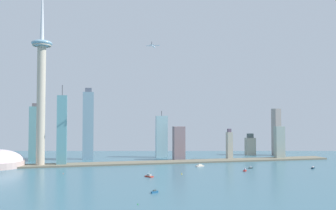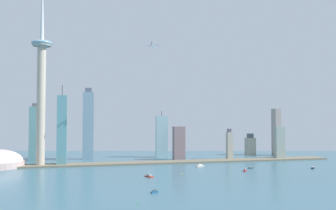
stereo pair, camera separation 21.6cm
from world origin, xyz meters
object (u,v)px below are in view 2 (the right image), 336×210
at_px(skyscraper_2, 179,143).
at_px(boat_5, 154,192).
at_px(observation_tower, 41,81).
at_px(boat_4, 251,168).
at_px(channel_buoy_1, 63,173).
at_px(boat_0, 200,166).
at_px(skyscraper_0, 88,125).
at_px(channel_buoy_2, 182,174).
at_px(boat_6, 149,176).
at_px(skyscraper_8, 279,143).
at_px(skyscraper_3, 63,135).
at_px(skyscraper_6, 162,137).
at_px(airplane, 153,46).
at_px(skyscraper_7, 62,130).
at_px(skyscraper_1, 229,145).
at_px(skyscraper_4, 36,133).
at_px(boat_3, 245,170).
at_px(boat_1, 313,168).
at_px(channel_buoy_0, 138,204).
at_px(skyscraper_5, 250,146).
at_px(skyscraper_9, 276,132).

distance_m(skyscraper_2, boat_5, 354.36).
relative_size(observation_tower, boat_4, 44.08).
height_order(skyscraper_2, channel_buoy_1, skyscraper_2).
bearing_deg(observation_tower, boat_0, -13.60).
height_order(skyscraper_0, boat_5, skyscraper_0).
bearing_deg(boat_4, channel_buoy_2, -171.26).
bearing_deg(boat_6, skyscraper_8, 88.41).
relative_size(boat_4, boat_5, 0.86).
height_order(skyscraper_3, skyscraper_6, skyscraper_3).
height_order(channel_buoy_1, airplane, airplane).
bearing_deg(boat_5, skyscraper_7, -88.66).
bearing_deg(channel_buoy_2, boat_4, 15.11).
xyz_separation_m(boat_5, boat_6, (14.45, 119.63, 0.12)).
bearing_deg(skyscraper_8, channel_buoy_1, -166.53).
xyz_separation_m(observation_tower, skyscraper_1, (401.45, 21.34, -134.27)).
xyz_separation_m(skyscraper_4, boat_3, (379.94, -241.46, -58.86)).
height_order(skyscraper_3, skyscraper_8, skyscraper_3).
bearing_deg(observation_tower, boat_4, -17.24).
bearing_deg(observation_tower, airplane, -16.99).
relative_size(boat_3, channel_buoy_1, 5.49).
bearing_deg(boat_0, skyscraper_6, 83.88).
xyz_separation_m(boat_1, channel_buoy_2, (-255.61, -12.62, 0.07)).
xyz_separation_m(skyscraper_6, channel_buoy_0, (-120.87, -443.09, -48.47)).
bearing_deg(boat_0, skyscraper_7, 145.32).
bearing_deg(channel_buoy_2, skyscraper_8, 30.71).
distance_m(skyscraper_6, skyscraper_8, 273.28).
bearing_deg(channel_buoy_2, boat_3, 5.13).
distance_m(skyscraper_7, boat_1, 484.53).
distance_m(skyscraper_2, boat_1, 282.01).
relative_size(skyscraper_5, skyscraper_9, 0.46).
relative_size(boat_0, boat_4, 2.03).
bearing_deg(boat_5, channel_buoy_1, -79.53).
height_order(observation_tower, skyscraper_1, observation_tower).
xyz_separation_m(skyscraper_8, boat_1, (-22.36, -152.47, -35.86)).
bearing_deg(airplane, channel_buoy_0, -168.59).
relative_size(skyscraper_1, skyscraper_3, 0.59).
height_order(observation_tower, airplane, observation_tower).
xyz_separation_m(observation_tower, airplane, (209.73, -64.09, 64.90)).
bearing_deg(channel_buoy_0, skyscraper_9, 45.73).
xyz_separation_m(skyscraper_5, boat_3, (-133.49, -248.41, -22.17)).
bearing_deg(channel_buoy_2, boat_1, 2.83).
bearing_deg(observation_tower, skyscraper_2, 8.46).
bearing_deg(boat_0, boat_4, -47.82).
distance_m(boat_1, channel_buoy_2, 255.92).
distance_m(skyscraper_5, skyscraper_6, 231.91).
bearing_deg(channel_buoy_1, skyscraper_4, 109.47).
relative_size(skyscraper_4, skyscraper_5, 2.31).
bearing_deg(skyscraper_0, skyscraper_6, -0.43).
distance_m(channel_buoy_0, channel_buoy_2, 210.80).
height_order(observation_tower, skyscraper_7, observation_tower).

